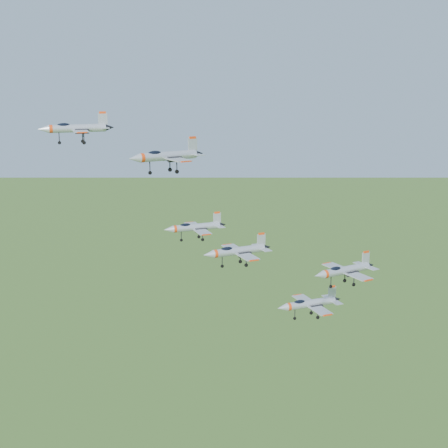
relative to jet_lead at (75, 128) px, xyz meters
name	(u,v)px	position (x,y,z in m)	size (l,w,h in m)	color
jet_lead	(75,128)	(0.00, 0.00, 0.00)	(12.27, 10.19, 3.28)	#ABB0B8
jet_left_high	(166,156)	(13.89, -4.38, -4.72)	(13.99, 11.68, 3.74)	#ABB0B8
jet_right_high	(237,251)	(17.06, -25.56, -15.99)	(10.67, 8.76, 2.86)	#ABB0B8
jet_left_low	(195,227)	(20.98, 1.11, -18.90)	(12.09, 9.98, 3.23)	#ABB0B8
jet_right_low	(344,270)	(36.35, -24.55, -21.71)	(12.12, 10.06, 3.24)	#ABB0B8
jet_trail	(309,303)	(41.23, -6.74, -34.26)	(13.91, 11.45, 3.73)	#ABB0B8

